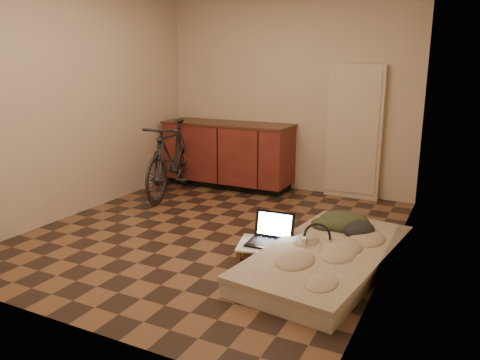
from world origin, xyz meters
The scene contains 10 objects.
room_shell centered at (0.00, 0.00, 1.30)m, with size 3.50×4.00×2.60m.
cabinets centered at (-0.75, 1.70, 0.47)m, with size 1.84×0.62×0.91m.
appliance_panel centered at (0.95, 1.94, 0.85)m, with size 0.70×0.10×1.70m, color beige.
bicycle centered at (-1.20, 0.98, 0.54)m, with size 0.49×1.68×1.09m, color black.
futon centered at (1.30, -0.31, 0.08)m, with size 1.17×2.04×0.17m.
clothing_pile centered at (1.32, 0.27, 0.27)m, with size 0.53×0.44×0.21m, color #323921, non-canonical shape.
headphones centered at (1.19, -0.28, 0.26)m, with size 0.27×0.24×0.18m, color black, non-canonical shape.
lap_desk centered at (0.80, -0.30, 0.10)m, with size 0.74×0.58×0.11m.
laptop centered at (0.75, -0.27, 0.16)m, with size 0.40×0.37×0.26m.
mouse centered at (1.00, -0.33, 0.13)m, with size 0.06×0.10×0.04m, color white.
Camera 1 is at (2.31, -4.00, 1.72)m, focal length 35.00 mm.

